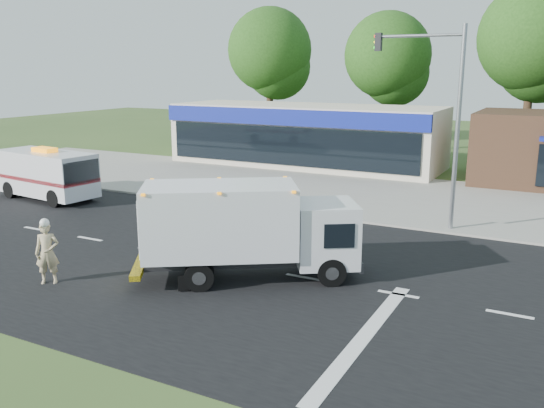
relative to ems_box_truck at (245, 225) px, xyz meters
The scene contains 11 objects.
ground 2.52m from the ems_box_truck, 29.99° to the left, with size 120.00×120.00×0.00m, color #385123.
road_asphalt 2.52m from the ems_box_truck, 29.99° to the left, with size 60.00×14.00×0.02m, color black.
sidewalk 9.40m from the ems_box_truck, 80.12° to the left, with size 60.00×2.40×0.12m, color gray.
parking_apron 15.10m from the ems_box_truck, 83.93° to the left, with size 60.00×9.00×0.02m, color gray.
lane_markings 3.43m from the ems_box_truck, ahead, with size 55.20×7.00×0.01m.
ems_box_truck is the anchor object (origin of this frame).
emergency_worker 5.98m from the ems_box_truck, 148.59° to the right, with size 0.84×0.79×2.04m.
ambulance_van 15.16m from the ems_box_truck, 160.17° to the left, with size 5.69×2.71×2.59m.
retail_strip_mall 22.13m from the ems_box_truck, 109.58° to the left, with size 18.00×6.20×4.00m.
traffic_signal_pole 9.91m from the ems_box_truck, 65.17° to the left, with size 3.51×0.25×8.00m.
background_trees 29.63m from the ems_box_truck, 88.54° to the left, with size 36.77×7.39×12.10m.
Camera 1 is at (6.98, -15.47, 6.36)m, focal length 38.00 mm.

